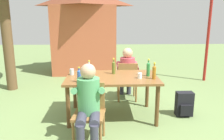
{
  "coord_description": "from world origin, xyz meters",
  "views": [
    {
      "loc": [
        -0.15,
        -3.84,
        1.78
      ],
      "look_at": [
        0.0,
        0.0,
        0.89
      ],
      "focal_mm": 35.2,
      "sensor_mm": 36.0,
      "label": 1
    }
  ],
  "objects_px": {
    "chair_far_right": "(127,79)",
    "person_in_plaid_shirt": "(88,101)",
    "cup_white": "(140,76)",
    "dining_table": "(112,81)",
    "brick_kiosk": "(85,29)",
    "person_in_white_shirt": "(127,71)",
    "lamp_post": "(210,13)",
    "chair_near_left": "(90,109)",
    "table_knife": "(86,81)",
    "bottle_green": "(148,69)",
    "backpack_by_near_side": "(184,104)",
    "bottle_olive": "(114,67)",
    "cup_steel": "(72,72)",
    "bottle_clear": "(89,69)",
    "bottle_blue": "(79,76)",
    "bottle_amber": "(154,72)"
  },
  "relations": [
    {
      "from": "bottle_blue",
      "to": "cup_steel",
      "type": "xyz_separation_m",
      "value": [
        -0.19,
        0.49,
        -0.05
      ]
    },
    {
      "from": "person_in_plaid_shirt",
      "to": "bottle_amber",
      "type": "distance_m",
      "value": 1.32
    },
    {
      "from": "dining_table",
      "to": "cup_steel",
      "type": "relative_size",
      "value": 14.16
    },
    {
      "from": "chair_far_right",
      "to": "person_in_plaid_shirt",
      "type": "xyz_separation_m",
      "value": [
        -0.74,
        -1.72,
        0.17
      ]
    },
    {
      "from": "chair_far_right",
      "to": "cup_steel",
      "type": "height_order",
      "value": "cup_steel"
    },
    {
      "from": "bottle_blue",
      "to": "person_in_white_shirt",
      "type": "bearing_deg",
      "value": 53.75
    },
    {
      "from": "bottle_green",
      "to": "lamp_post",
      "type": "xyz_separation_m",
      "value": [
        2.18,
        2.36,
        1.04
      ]
    },
    {
      "from": "dining_table",
      "to": "table_knife",
      "type": "bearing_deg",
      "value": -147.21
    },
    {
      "from": "bottle_green",
      "to": "backpack_by_near_side",
      "type": "bearing_deg",
      "value": -2.93
    },
    {
      "from": "lamp_post",
      "to": "chair_near_left",
      "type": "bearing_deg",
      "value": -135.27
    },
    {
      "from": "dining_table",
      "to": "brick_kiosk",
      "type": "distance_m",
      "value": 3.89
    },
    {
      "from": "bottle_clear",
      "to": "table_knife",
      "type": "distance_m",
      "value": 0.41
    },
    {
      "from": "dining_table",
      "to": "chair_near_left",
      "type": "bearing_deg",
      "value": -114.05
    },
    {
      "from": "bottle_amber",
      "to": "backpack_by_near_side",
      "type": "bearing_deg",
      "value": 14.76
    },
    {
      "from": "table_knife",
      "to": "lamp_post",
      "type": "height_order",
      "value": "lamp_post"
    },
    {
      "from": "bottle_olive",
      "to": "table_knife",
      "type": "bearing_deg",
      "value": -134.82
    },
    {
      "from": "bottle_amber",
      "to": "backpack_by_near_side",
      "type": "xyz_separation_m",
      "value": [
        0.64,
        0.17,
        -0.68
      ]
    },
    {
      "from": "table_knife",
      "to": "backpack_by_near_side",
      "type": "height_order",
      "value": "table_knife"
    },
    {
      "from": "bottle_blue",
      "to": "bottle_amber",
      "type": "xyz_separation_m",
      "value": [
        1.27,
        0.14,
        0.02
      ]
    },
    {
      "from": "bottle_clear",
      "to": "lamp_post",
      "type": "distance_m",
      "value": 4.1
    },
    {
      "from": "dining_table",
      "to": "person_in_plaid_shirt",
      "type": "xyz_separation_m",
      "value": [
        -0.37,
        -0.92,
        -0.03
      ]
    },
    {
      "from": "chair_far_right",
      "to": "bottle_blue",
      "type": "relative_size",
      "value": 3.41
    },
    {
      "from": "chair_far_right",
      "to": "person_in_white_shirt",
      "type": "distance_m",
      "value": 0.2
    },
    {
      "from": "chair_far_right",
      "to": "bottle_clear",
      "type": "distance_m",
      "value": 1.13
    },
    {
      "from": "chair_far_right",
      "to": "person_in_white_shirt",
      "type": "xyz_separation_m",
      "value": [
        0.0,
        0.11,
        0.17
      ]
    },
    {
      "from": "person_in_white_shirt",
      "to": "cup_steel",
      "type": "relative_size",
      "value": 10.16
    },
    {
      "from": "bottle_green",
      "to": "bottle_clear",
      "type": "distance_m",
      "value": 1.08
    },
    {
      "from": "cup_white",
      "to": "bottle_amber",
      "type": "bearing_deg",
      "value": -12.82
    },
    {
      "from": "bottle_clear",
      "to": "cup_white",
      "type": "bearing_deg",
      "value": -15.62
    },
    {
      "from": "lamp_post",
      "to": "brick_kiosk",
      "type": "bearing_deg",
      "value": 159.11
    },
    {
      "from": "chair_near_left",
      "to": "cup_steel",
      "type": "xyz_separation_m",
      "value": [
        -0.38,
        0.95,
        0.34
      ]
    },
    {
      "from": "dining_table",
      "to": "person_in_white_shirt",
      "type": "distance_m",
      "value": 0.99
    },
    {
      "from": "person_in_white_shirt",
      "to": "bottle_green",
      "type": "bearing_deg",
      "value": -72.56
    },
    {
      "from": "chair_near_left",
      "to": "bottle_olive",
      "type": "relative_size",
      "value": 2.9
    },
    {
      "from": "brick_kiosk",
      "to": "lamp_post",
      "type": "distance_m",
      "value": 3.89
    },
    {
      "from": "bottle_clear",
      "to": "bottle_amber",
      "type": "xyz_separation_m",
      "value": [
        1.13,
        -0.3,
        0.01
      ]
    },
    {
      "from": "bottle_olive",
      "to": "cup_white",
      "type": "xyz_separation_m",
      "value": [
        0.44,
        -0.35,
        -0.08
      ]
    },
    {
      "from": "bottle_olive",
      "to": "bottle_green",
      "type": "xyz_separation_m",
      "value": [
        0.62,
        -0.2,
        0.01
      ]
    },
    {
      "from": "bottle_olive",
      "to": "bottle_blue",
      "type": "relative_size",
      "value": 1.18
    },
    {
      "from": "chair_near_left",
      "to": "cup_steel",
      "type": "distance_m",
      "value": 1.08
    },
    {
      "from": "bottle_green",
      "to": "table_knife",
      "type": "bearing_deg",
      "value": -165.31
    },
    {
      "from": "bottle_clear",
      "to": "backpack_by_near_side",
      "type": "xyz_separation_m",
      "value": [
        1.77,
        -0.14,
        -0.67
      ]
    },
    {
      "from": "bottle_green",
      "to": "lamp_post",
      "type": "distance_m",
      "value": 3.38
    },
    {
      "from": "bottle_amber",
      "to": "cup_steel",
      "type": "height_order",
      "value": "bottle_amber"
    },
    {
      "from": "bottle_green",
      "to": "person_in_plaid_shirt",
      "type": "bearing_deg",
      "value": -138.18
    },
    {
      "from": "chair_far_right",
      "to": "cup_white",
      "type": "height_order",
      "value": "chair_far_right"
    },
    {
      "from": "bottle_clear",
      "to": "brick_kiosk",
      "type": "relative_size",
      "value": 0.1
    },
    {
      "from": "person_in_plaid_shirt",
      "to": "cup_steel",
      "type": "distance_m",
      "value": 1.14
    },
    {
      "from": "dining_table",
      "to": "backpack_by_near_side",
      "type": "distance_m",
      "value": 1.43
    },
    {
      "from": "cup_steel",
      "to": "bottle_clear",
      "type": "bearing_deg",
      "value": -7.78
    }
  ]
}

